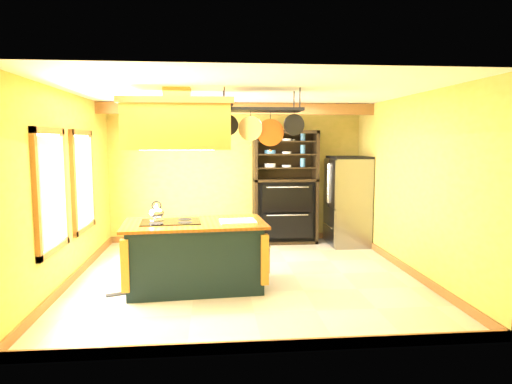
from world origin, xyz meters
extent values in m
plane|color=beige|center=(0.00, 0.00, 0.00)|extent=(5.00, 5.00, 0.00)
plane|color=white|center=(0.00, 0.00, 2.70)|extent=(5.00, 5.00, 0.00)
cube|color=gold|center=(0.00, 2.50, 1.35)|extent=(5.00, 0.02, 2.70)
cube|color=gold|center=(0.00, -2.50, 1.35)|extent=(5.00, 0.02, 2.70)
cube|color=gold|center=(-2.50, 0.00, 1.35)|extent=(0.02, 5.00, 2.70)
cube|color=gold|center=(2.50, 0.00, 1.35)|extent=(0.02, 5.00, 2.70)
cube|color=#97612E|center=(0.00, 1.70, 2.59)|extent=(5.00, 0.15, 0.20)
cube|color=#97612E|center=(-2.47, -0.80, 1.40)|extent=(0.06, 1.06, 1.56)
cube|color=white|center=(-2.44, -0.80, 1.40)|extent=(0.02, 0.85, 1.34)
cube|color=#97612E|center=(-2.47, 0.60, 1.40)|extent=(0.06, 1.06, 1.56)
cube|color=white|center=(-2.44, 0.60, 1.40)|extent=(0.02, 0.85, 1.34)
cube|color=black|center=(-0.72, -0.49, 0.44)|extent=(1.82, 1.08, 0.88)
cube|color=brown|center=(-0.72, -0.49, 0.90)|extent=(1.98, 1.20, 0.04)
cube|color=black|center=(-1.04, -0.46, 0.93)|extent=(0.83, 0.61, 0.01)
ellipsoid|color=silver|center=(-1.24, -0.35, 1.03)|extent=(0.20, 0.20, 0.16)
cube|color=white|center=(-0.14, -0.53, 0.93)|extent=(0.50, 0.41, 0.02)
cube|color=#CC8733|center=(-0.92, -0.49, 2.19)|extent=(1.37, 0.74, 0.58)
cube|color=#97612E|center=(-0.92, -0.49, 2.52)|extent=(1.46, 0.82, 0.08)
cube|color=#CC8733|center=(-0.92, -0.49, 2.59)|extent=(0.35, 0.35, 0.22)
cube|color=black|center=(0.18, -0.49, 2.43)|extent=(1.09, 0.54, 0.04)
cylinder|color=black|center=(-0.31, -0.70, 2.56)|extent=(0.02, 0.02, 0.27)
cylinder|color=black|center=(0.66, -0.27, 2.56)|extent=(0.02, 0.02, 0.27)
cylinder|color=black|center=(-0.26, -0.38, 2.23)|extent=(0.28, 0.04, 0.28)
cylinder|color=silver|center=(0.03, -0.60, 2.18)|extent=(0.33, 0.03, 0.33)
cylinder|color=#BE582F|center=(0.32, -0.38, 2.13)|extent=(0.37, 0.04, 0.37)
cylinder|color=black|center=(0.61, -0.60, 2.23)|extent=(0.28, 0.03, 0.28)
cube|color=gray|center=(2.13, 1.90, 0.84)|extent=(0.70, 0.86, 1.68)
cube|color=gray|center=(1.77, 1.69, 1.21)|extent=(0.03, 0.41, 0.91)
cube|color=gray|center=(1.77, 2.11, 1.21)|extent=(0.03, 0.41, 0.91)
cube|color=gray|center=(1.77, 1.90, 0.39)|extent=(0.03, 0.82, 0.71)
cube|color=black|center=(2.13, 1.90, 0.03)|extent=(0.66, 0.82, 0.06)
cube|color=black|center=(0.95, 2.45, 1.11)|extent=(1.25, 0.06, 2.21)
cube|color=black|center=(0.35, 2.22, 1.11)|extent=(0.06, 0.53, 2.21)
cube|color=black|center=(1.54, 2.22, 1.11)|extent=(0.06, 0.53, 2.21)
cube|color=black|center=(0.95, 2.22, 1.25)|extent=(1.25, 0.53, 0.05)
cube|color=black|center=(0.95, 2.25, 0.66)|extent=(1.13, 0.43, 1.19)
cube|color=black|center=(0.95, 1.93, 0.91)|extent=(0.98, 0.04, 0.53)
cube|color=black|center=(0.95, 1.93, 0.38)|extent=(0.98, 0.04, 0.48)
cube|color=black|center=(0.95, 2.22, 1.49)|extent=(1.13, 0.47, 0.02)
cube|color=black|center=(0.95, 2.22, 1.75)|extent=(1.13, 0.47, 0.02)
cube|color=black|center=(0.95, 2.22, 2.00)|extent=(1.13, 0.47, 0.03)
cylinder|color=white|center=(0.64, 2.17, 1.54)|extent=(0.22, 0.22, 0.07)
cylinder|color=teal|center=(1.28, 2.17, 1.85)|extent=(0.10, 0.10, 0.17)
cube|color=black|center=(-1.75, -0.67, 0.01)|extent=(0.30, 0.21, 0.01)
camera|label=1|loc=(-0.47, -6.63, 2.02)|focal=32.00mm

